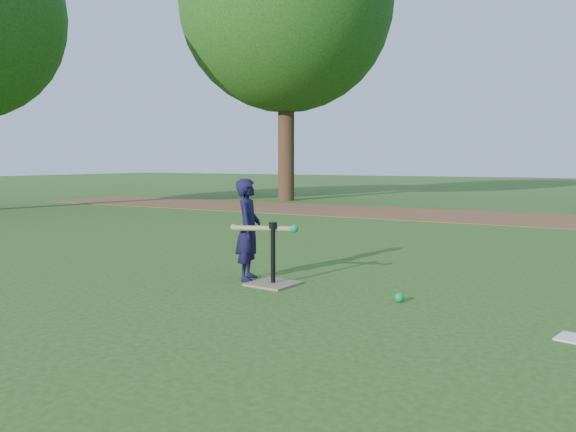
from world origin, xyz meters
The scene contains 7 objects.
ground centered at (0.00, 0.00, 0.00)m, with size 80.00×80.00×0.00m, color #285116.
dirt_strip centered at (0.00, 7.50, 0.01)m, with size 24.00×3.00×0.01m, color brown.
child centered at (-0.65, -0.31, 0.51)m, with size 0.38×0.25×1.03m, color black.
wiffle_ball_ground centered at (0.98, -0.46, 0.04)m, with size 0.08×0.08×0.08m, color #0D9346.
batting_tee centered at (-0.31, -0.40, 0.11)m, with size 0.47×0.47×0.61m.
swing_action centered at (-0.39, -0.41, 0.55)m, with size 0.71×0.25×0.08m.
tree_left centered at (-6.00, 10.00, 5.87)m, with size 6.40×6.40×9.08m.
Camera 1 is at (2.44, -5.04, 1.20)m, focal length 35.00 mm.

